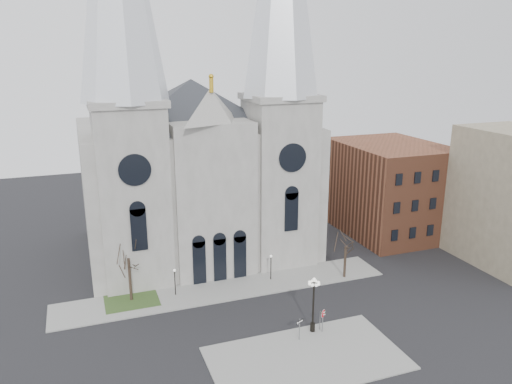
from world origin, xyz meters
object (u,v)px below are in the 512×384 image
object	(u,v)px
stop_sign	(323,316)
globe_lamp	(314,298)
one_way_sign	(300,326)
street_name_sign	(321,318)

from	to	relation	value
stop_sign	globe_lamp	xyz separation A→B (m)	(-0.90, 0.43, 1.94)
one_way_sign	street_name_sign	world-z (taller)	one_way_sign
globe_lamp	one_way_sign	world-z (taller)	globe_lamp
globe_lamp	one_way_sign	distance (m)	3.08
one_way_sign	globe_lamp	bearing A→B (deg)	3.57
globe_lamp	one_way_sign	bearing A→B (deg)	-152.83
stop_sign	street_name_sign	size ratio (longest dim) A/B	1.21
stop_sign	one_way_sign	world-z (taller)	stop_sign
stop_sign	street_name_sign	xyz separation A→B (m)	(0.01, 0.46, -0.55)
one_way_sign	stop_sign	bearing A→B (deg)	-12.35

